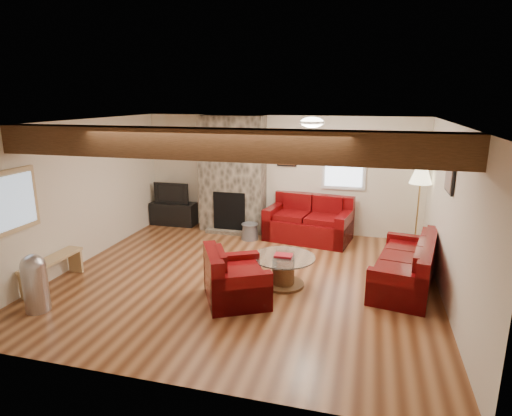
{
  "coord_description": "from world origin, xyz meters",
  "views": [
    {
      "loc": [
        1.84,
        -6.19,
        2.86
      ],
      "look_at": [
        0.09,
        0.4,
        1.09
      ],
      "focal_mm": 30.0,
      "sensor_mm": 36.0,
      "label": 1
    }
  ],
  "objects": [
    {
      "name": "hatch_window",
      "position": [
        -2.96,
        -1.5,
        1.45
      ],
      "size": [
        0.08,
        1.0,
        0.9
      ],
      "primitive_type": null,
      "color": "tan",
      "rests_on": "room"
    },
    {
      "name": "sofa_three",
      "position": [
        2.48,
        0.42,
        0.38
      ],
      "size": [
        1.15,
        2.06,
        0.75
      ],
      "primitive_type": null,
      "rotation": [
        0.0,
        0.0,
        -1.75
      ],
      "color": "#4B0506",
      "rests_on": "floor"
    },
    {
      "name": "coffee_table",
      "position": [
        0.66,
        -0.09,
        0.24
      ],
      "size": [
        0.98,
        0.98,
        0.51
      ],
      "color": "#432B15",
      "rests_on": "floor"
    },
    {
      "name": "artwork_back",
      "position": [
        0.15,
        2.71,
        1.7
      ],
      "size": [
        0.42,
        0.06,
        0.52
      ],
      "primitive_type": null,
      "color": "black",
      "rests_on": "room"
    },
    {
      "name": "chimney_breast",
      "position": [
        -1.0,
        2.49,
        1.22
      ],
      "size": [
        1.4,
        0.67,
        2.5
      ],
      "color": "#322E27",
      "rests_on": "floor"
    },
    {
      "name": "ceiling_dome",
      "position": [
        0.9,
        0.9,
        2.44
      ],
      "size": [
        0.4,
        0.4,
        0.18
      ],
      "primitive_type": null,
      "color": "white",
      "rests_on": "room"
    },
    {
      "name": "pine_bench",
      "position": [
        -2.83,
        -1.0,
        0.22
      ],
      "size": [
        0.27,
        1.16,
        0.44
      ],
      "primitive_type": null,
      "color": "tan",
      "rests_on": "floor"
    },
    {
      "name": "coal_bucket",
      "position": [
        -0.46,
        1.95,
        0.17
      ],
      "size": [
        0.37,
        0.37,
        0.34
      ],
      "primitive_type": null,
      "color": "slate",
      "rests_on": "floor"
    },
    {
      "name": "armchair_red",
      "position": [
        0.1,
        -0.75,
        0.39
      ],
      "size": [
        1.19,
        1.24,
        0.78
      ],
      "primitive_type": null,
      "rotation": [
        0.0,
        0.0,
        2.06
      ],
      "color": "#4B0506",
      "rests_on": "floor"
    },
    {
      "name": "television",
      "position": [
        -2.45,
        2.53,
        0.76
      ],
      "size": [
        0.83,
        0.11,
        0.48
      ],
      "primitive_type": "imported",
      "color": "black",
      "rests_on": "tv_cabinet"
    },
    {
      "name": "room",
      "position": [
        0.0,
        0.0,
        1.25
      ],
      "size": [
        8.0,
        8.0,
        8.0
      ],
      "color": "#5B3018",
      "rests_on": "ground"
    },
    {
      "name": "back_window",
      "position": [
        1.35,
        2.71,
        1.55
      ],
      "size": [
        0.9,
        0.08,
        1.1
      ],
      "primitive_type": null,
      "color": "silver",
      "rests_on": "room"
    },
    {
      "name": "artwork_right",
      "position": [
        2.96,
        0.3,
        1.75
      ],
      "size": [
        0.06,
        0.55,
        0.42
      ],
      "primitive_type": null,
      "color": "black",
      "rests_on": "room"
    },
    {
      "name": "floor_lamp",
      "position": [
        2.79,
        2.12,
        1.37
      ],
      "size": [
        0.41,
        0.41,
        1.6
      ],
      "color": "tan",
      "rests_on": "floor"
    },
    {
      "name": "pedal_bin",
      "position": [
        -2.46,
        -1.77,
        0.41
      ],
      "size": [
        0.38,
        0.38,
        0.82
      ],
      "primitive_type": null,
      "rotation": [
        0.0,
        0.0,
        0.19
      ],
      "color": "#AEADB3",
      "rests_on": "floor"
    },
    {
      "name": "tv_cabinet",
      "position": [
        -2.45,
        2.53,
        0.26
      ],
      "size": [
        1.03,
        0.41,
        0.52
      ],
      "primitive_type": "cube",
      "color": "black",
      "rests_on": "floor"
    },
    {
      "name": "oak_beam",
      "position": [
        0.0,
        -1.25,
        2.31
      ],
      "size": [
        6.0,
        0.36,
        0.38
      ],
      "primitive_type": "cube",
      "color": "#372210",
      "rests_on": "room"
    },
    {
      "name": "loveseat",
      "position": [
        0.71,
        2.23,
        0.45
      ],
      "size": [
        1.82,
        1.23,
        0.9
      ],
      "primitive_type": null,
      "rotation": [
        0.0,
        0.0,
        -0.16
      ],
      "color": "#4B0506",
      "rests_on": "floor"
    }
  ]
}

